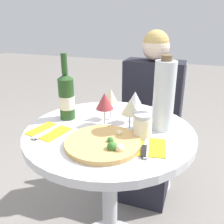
# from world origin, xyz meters

# --- Properties ---
(dining_table) EXTENTS (0.77, 0.77, 0.77)m
(dining_table) POSITION_xyz_m (0.00, 0.00, 0.59)
(dining_table) COLOR #B2B2B7
(dining_table) RESTS_ON ground_plane
(chair_behind_diner) EXTENTS (0.40, 0.40, 0.93)m
(chair_behind_diner) POSITION_xyz_m (0.07, 0.76, 0.45)
(chair_behind_diner) COLOR silver
(chair_behind_diner) RESTS_ON ground_plane
(seated_diner) EXTENTS (0.39, 0.40, 1.17)m
(seated_diner) POSITION_xyz_m (0.07, 0.62, 0.52)
(seated_diner) COLOR black
(seated_diner) RESTS_ON ground_plane
(pizza_large) EXTENTS (0.31, 0.31, 0.05)m
(pizza_large) POSITION_xyz_m (0.03, -0.15, 0.78)
(pizza_large) COLOR tan
(pizza_large) RESTS_ON dining_table
(wine_bottle) EXTENTS (0.08, 0.08, 0.32)m
(wine_bottle) POSITION_xyz_m (-0.24, 0.05, 0.89)
(wine_bottle) COLOR #23471E
(wine_bottle) RESTS_ON dining_table
(tall_carafe) EXTENTS (0.09, 0.09, 0.34)m
(tall_carafe) POSITION_xyz_m (0.22, 0.09, 0.93)
(tall_carafe) COLOR silver
(tall_carafe) RESTS_ON dining_table
(sugar_shaker) EXTENTS (0.08, 0.08, 0.11)m
(sugar_shaker) POSITION_xyz_m (0.16, -0.03, 0.82)
(sugar_shaker) COLOR silver
(sugar_shaker) RESTS_ON dining_table
(wine_glass_front_left) EXTENTS (0.08, 0.08, 0.16)m
(wine_glass_front_left) POSITION_xyz_m (-0.04, 0.04, 0.89)
(wine_glass_front_left) COLOR silver
(wine_glass_front_left) RESTS_ON dining_table
(wine_glass_front_right) EXTENTS (0.08, 0.08, 0.14)m
(wine_glass_front_right) POSITION_xyz_m (0.08, 0.04, 0.87)
(wine_glass_front_right) COLOR silver
(wine_glass_front_right) RESTS_ON dining_table
(wine_glass_back_right) EXTENTS (0.07, 0.07, 0.15)m
(wine_glass_back_right) POSITION_xyz_m (0.08, 0.13, 0.89)
(wine_glass_back_right) COLOR silver
(wine_glass_back_right) RESTS_ON dining_table
(wine_glass_back_left) EXTENTS (0.07, 0.07, 0.15)m
(wine_glass_back_left) POSITION_xyz_m (-0.04, 0.13, 0.88)
(wine_glass_back_left) COLOR silver
(wine_glass_back_left) RESTS_ON dining_table
(place_setting_left) EXTENTS (0.18, 0.19, 0.01)m
(place_setting_left) POSITION_xyz_m (-0.25, -0.12, 0.77)
(place_setting_left) COLOR yellow
(place_setting_left) RESTS_ON dining_table
(place_setting_right) EXTENTS (0.17, 0.19, 0.01)m
(place_setting_right) POSITION_xyz_m (0.19, -0.11, 0.77)
(place_setting_right) COLOR yellow
(place_setting_right) RESTS_ON dining_table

